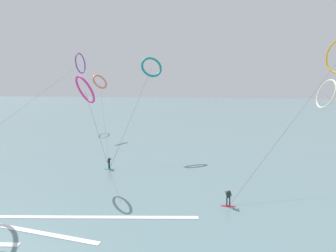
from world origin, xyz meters
The scene contains 10 objects.
sea_water centered at (0.00, 104.82, 0.04)m, with size 400.00×200.00×0.08m, color slate.
surfer_crimson centered at (6.57, 14.48, 0.82)m, with size 1.40×0.63×1.70m.
surfer_emerald centered at (-8.69, 23.97, 0.82)m, with size 1.40×0.59×1.70m.
kite_violet centered at (-27.43, 56.28, 16.45)m, with size 2.68×49.17×19.04m.
kite_magenta centered at (-9.59, 19.45, 10.91)m, with size 3.81×6.37×12.56m.
kite_ivory centered at (23.87, 38.96, 9.81)m, with size 2.49×32.98×12.33m.
kite_teal centered at (-4.96, 34.97, 14.23)m, with size 5.77×12.80×15.97m.
kite_coral centered at (-18.39, 46.04, 11.88)m, with size 11.52×24.18×13.49m.
wave_crest_mid centered at (-10.98, 7.82, 0.06)m, with size 15.86×0.50×0.12m, color white.
wave_crest_far centered at (-5.40, 10.46, 0.06)m, with size 18.71×0.50×0.12m, color white.
Camera 1 is at (4.52, -11.27, 11.73)m, focal length 29.97 mm.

